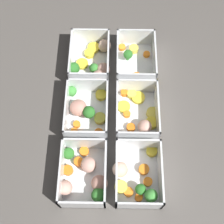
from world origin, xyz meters
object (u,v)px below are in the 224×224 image
(container_near_left, at_px, (93,63))
(container_near_center, at_px, (85,110))
(container_far_left, at_px, (136,60))
(container_far_center, at_px, (138,113))
(container_near_right, at_px, (85,175))
(container_far_right, at_px, (137,177))

(container_near_left, xyz_separation_m, container_near_center, (0.16, -0.02, 0.00))
(container_far_left, distance_m, container_far_center, 0.19)
(container_far_left, bearing_deg, container_near_right, -20.92)
(container_near_left, distance_m, container_far_center, 0.22)
(container_near_center, distance_m, container_far_center, 0.15)
(container_near_left, height_order, container_near_center, same)
(container_near_left, relative_size, container_near_right, 1.10)
(container_far_left, relative_size, container_far_center, 1.00)
(container_far_right, bearing_deg, container_near_left, -160.18)
(container_far_center, xyz_separation_m, container_far_right, (0.18, -0.01, 0.00))
(container_far_center, distance_m, container_far_right, 0.19)
(container_near_left, relative_size, container_near_center, 1.07)
(container_far_center, bearing_deg, container_near_center, -92.88)
(container_near_left, distance_m, container_near_center, 0.16)
(container_near_right, height_order, container_far_right, same)
(container_near_right, bearing_deg, container_far_right, 89.53)
(container_far_left, height_order, container_far_right, same)
(container_near_left, bearing_deg, container_far_right, 19.82)
(container_far_left, relative_size, container_far_right, 0.99)
(container_near_left, xyz_separation_m, container_far_center, (0.17, 0.14, -0.00))
(container_far_right, bearing_deg, container_far_left, 179.33)
(container_far_left, bearing_deg, container_far_right, -0.67)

